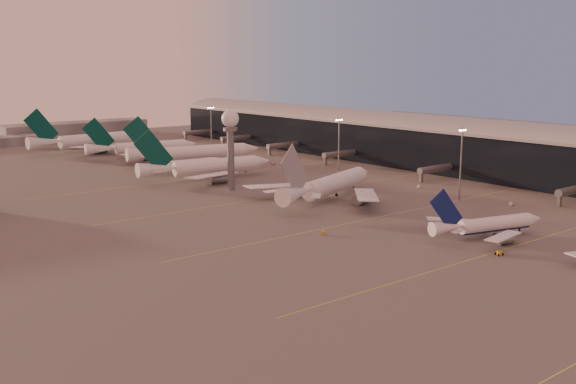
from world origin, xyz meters
TOP-DOWN VIEW (x-y plane):
  - ground at (0.00, 0.00)m, footprint 700.00×700.00m
  - taxiway_markings at (30.00, 56.00)m, footprint 180.00×185.25m
  - terminal at (107.88, 110.09)m, footprint 57.00×362.00m
  - radar_tower at (5.00, 120.00)m, footprint 6.40×6.40m
  - mast_b at (55.00, 55.00)m, footprint 3.60×0.56m
  - mast_c at (50.00, 110.00)m, footprint 3.60×0.56m
  - mast_d at (48.00, 200.00)m, footprint 3.60×0.56m
  - distant_horizon at (2.62, 325.14)m, footprint 165.00×37.50m
  - narrowbody_mid at (20.07, 19.63)m, footprint 36.88×29.05m
  - widebody_white at (21.09, 83.63)m, footprint 60.32×47.50m
  - greentail_a at (10.69, 145.34)m, footprint 58.81×47.22m
  - greentail_b at (27.26, 181.27)m, footprint 63.31×50.60m
  - greentail_c at (19.43, 217.56)m, footprint 56.64×45.39m
  - greentail_d at (8.34, 258.23)m, footprint 65.46×52.74m
  - gsv_tug_mid at (7.85, 7.71)m, footprint 3.98×3.16m
  - gsv_truck_b at (61.31, 38.66)m, footprint 5.99×2.61m
  - gsv_truck_c at (-12.00, 50.34)m, footprint 5.01×5.06m
  - gsv_catering_b at (62.40, 78.83)m, footprint 4.98×2.57m
  - gsv_tug_far at (21.77, 95.32)m, footprint 2.30×3.52m
  - gsv_tug_hangar at (54.58, 158.82)m, footprint 3.27×2.23m

SIDE VIEW (x-z plane):
  - ground at x=0.00m, z-range 0.00..0.00m
  - taxiway_markings at x=30.00m, z-range 0.00..0.02m
  - gsv_tug_hangar at x=54.58m, z-range 0.01..0.88m
  - gsv_tug_far at x=21.77m, z-range 0.01..0.97m
  - gsv_tug_mid at x=7.85m, z-range 0.01..1.01m
  - gsv_truck_c at x=-12.00m, z-range 0.02..2.14m
  - gsv_truck_b at x=61.31m, z-range 0.02..2.38m
  - gsv_catering_b at x=62.40m, z-range 0.00..3.99m
  - narrowbody_mid at x=20.07m, z-range -4.38..10.34m
  - greentail_c at x=19.43m, z-range -6.69..14.00m
  - greentail_a at x=10.69m, z-range -6.93..14.49m
  - widebody_white at x=21.09m, z-range -7.24..14.93m
  - distant_horizon at x=2.62m, z-range -0.61..8.39m
  - greentail_b at x=27.26m, z-range -7.54..15.77m
  - greentail_d at x=8.34m, z-range -7.68..16.08m
  - terminal at x=107.88m, z-range -1.00..22.04m
  - mast_b at x=55.00m, z-range 1.24..26.24m
  - mast_c at x=50.00m, z-range 1.24..26.24m
  - mast_d at x=48.00m, z-range 1.24..26.24m
  - radar_tower at x=5.00m, z-range 5.40..36.50m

